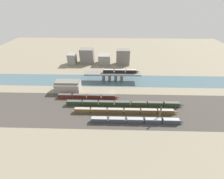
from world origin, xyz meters
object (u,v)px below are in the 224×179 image
(train_yard_far, at_px, (124,104))
(warehouse_building, at_px, (68,86))
(train_yard_near, at_px, (137,120))
(signal_tower, at_px, (160,114))
(train_yard_outer, at_px, (88,96))
(train_yard_mid, at_px, (125,111))
(train_on_bridge, at_px, (121,71))

(train_yard_far, height_order, warehouse_building, warehouse_building)
(train_yard_near, height_order, signal_tower, signal_tower)
(train_yard_near, xyz_separation_m, train_yard_outer, (-38.52, 27.96, 0.00))
(train_yard_mid, distance_m, warehouse_building, 59.28)
(warehouse_building, bearing_deg, train_yard_mid, -30.25)
(train_yard_near, distance_m, train_yard_far, 20.17)
(train_on_bridge, distance_m, train_yard_far, 42.29)
(train_yard_near, height_order, train_yard_outer, train_yard_outer)
(signal_tower, bearing_deg, train_yard_mid, 162.19)
(signal_tower, bearing_deg, warehouse_building, 153.37)
(train_on_bridge, height_order, train_yard_far, train_on_bridge)
(train_on_bridge, relative_size, warehouse_building, 1.67)
(train_yard_far, bearing_deg, train_yard_near, -66.16)
(train_yard_mid, height_order, signal_tower, signal_tower)
(train_yard_near, relative_size, warehouse_building, 2.94)
(train_yard_near, height_order, train_yard_far, train_yard_far)
(train_yard_near, bearing_deg, train_yard_far, 113.84)
(train_yard_outer, relative_size, signal_tower, 4.24)
(train_yard_mid, bearing_deg, train_yard_outer, 149.61)
(train_yard_mid, bearing_deg, signal_tower, -17.81)
(signal_tower, bearing_deg, train_yard_near, -171.71)
(train_yard_mid, xyz_separation_m, warehouse_building, (-51.15, 29.83, 2.93))
(train_on_bridge, xyz_separation_m, train_yard_near, (10.04, -59.77, -8.96))
(train_yard_near, bearing_deg, signal_tower, 8.29)
(train_yard_outer, height_order, warehouse_building, warehouse_building)
(train_yard_near, xyz_separation_m, warehouse_building, (-58.64, 39.60, 2.95))
(train_yard_mid, xyz_separation_m, train_yard_outer, (-31.02, 18.19, -0.02))
(train_yard_near, bearing_deg, train_yard_outer, 144.02)
(train_yard_outer, bearing_deg, train_on_bridge, 48.17)
(train_yard_near, height_order, warehouse_building, warehouse_building)
(train_yard_outer, distance_m, warehouse_building, 23.43)
(train_yard_outer, xyz_separation_m, warehouse_building, (-20.12, 11.64, 2.95))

